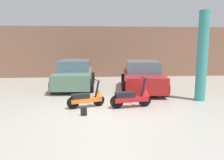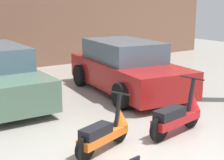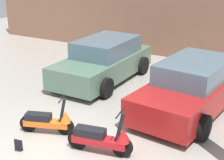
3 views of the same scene
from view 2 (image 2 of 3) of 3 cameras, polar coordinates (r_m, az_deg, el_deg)
The scene contains 5 objects.
ground_plane at distance 5.99m, azimuth 7.78°, elevation -12.08°, with size 28.00×28.00×0.00m, color #9E998E.
wall_back at distance 13.05m, azimuth -17.62°, elevation 9.08°, with size 19.60×0.12×3.51m, color #845B47.
scooter_front_left at distance 5.97m, azimuth -1.07°, elevation -8.49°, with size 1.32×0.69×0.96m.
scooter_front_right at distance 6.80m, azimuth 11.01°, elevation -5.67°, with size 1.50×0.60×1.06m.
car_rear_center at distance 9.66m, azimuth 2.40°, elevation 2.05°, with size 2.39×4.38×1.43m.
Camera 2 is at (-3.63, -4.03, 2.54)m, focal length 55.00 mm.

